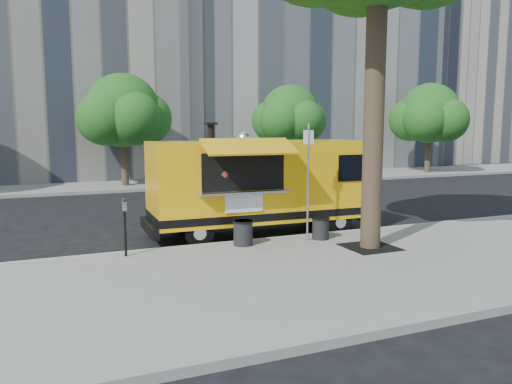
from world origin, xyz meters
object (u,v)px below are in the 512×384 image
(trash_bin_right, at_px, (321,228))
(food_truck, at_px, (258,183))
(far_tree_c, at_px, (290,115))
(far_tree_d, at_px, (430,113))
(trash_bin_left, at_px, (243,232))
(sign_post, at_px, (308,175))
(far_tree_b, at_px, (123,111))
(parking_meter, at_px, (125,220))

(trash_bin_right, bearing_deg, food_truck, 119.86)
(trash_bin_right, bearing_deg, far_tree_c, 66.53)
(far_tree_d, bearing_deg, trash_bin_left, -142.39)
(far_tree_d, relative_size, food_truck, 0.88)
(trash_bin_left, bearing_deg, food_truck, 55.77)
(far_tree_c, height_order, sign_post, far_tree_c)
(trash_bin_right, bearing_deg, trash_bin_left, 176.04)
(far_tree_b, height_order, trash_bin_right, far_tree_b)
(sign_post, distance_m, parking_meter, 4.64)
(far_tree_d, relative_size, sign_post, 1.88)
(far_tree_b, distance_m, food_truck, 12.84)
(food_truck, distance_m, trash_bin_left, 2.20)
(parking_meter, distance_m, food_truck, 4.27)
(food_truck, distance_m, trash_bin_right, 2.28)
(far_tree_b, xyz_separation_m, far_tree_d, (19.00, -0.10, 0.06))
(trash_bin_right, bearing_deg, far_tree_b, 101.71)
(parking_meter, distance_m, trash_bin_right, 4.98)
(sign_post, bearing_deg, food_truck, 109.02)
(parking_meter, relative_size, trash_bin_left, 2.16)
(food_truck, height_order, trash_bin_right, food_truck)
(far_tree_b, height_order, food_truck, far_tree_b)
(far_tree_c, relative_size, trash_bin_right, 9.19)
(food_truck, bearing_deg, trash_bin_right, -58.88)
(far_tree_c, relative_size, parking_meter, 3.90)
(parking_meter, bearing_deg, trash_bin_right, -2.16)
(far_tree_c, bearing_deg, far_tree_d, 1.15)
(far_tree_b, distance_m, trash_bin_left, 14.51)
(sign_post, relative_size, parking_meter, 2.25)
(food_truck, xyz_separation_m, trash_bin_right, (1.01, -1.76, -1.03))
(far_tree_d, height_order, trash_bin_right, far_tree_d)
(far_tree_d, xyz_separation_m, trash_bin_right, (-16.05, -14.14, -3.44))
(far_tree_b, xyz_separation_m, far_tree_c, (9.00, -0.30, -0.12))
(sign_post, relative_size, trash_bin_left, 4.85)
(far_tree_c, height_order, parking_meter, far_tree_c)
(far_tree_d, relative_size, trash_bin_left, 9.12)
(far_tree_b, distance_m, parking_meter, 14.48)
(far_tree_c, bearing_deg, parking_meter, -128.66)
(far_tree_b, relative_size, far_tree_c, 1.06)
(trash_bin_left, height_order, trash_bin_right, trash_bin_left)
(food_truck, bearing_deg, trash_bin_left, -122.97)
(trash_bin_left, distance_m, trash_bin_right, 2.12)
(far_tree_d, distance_m, food_truck, 21.21)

